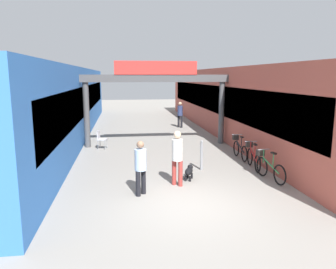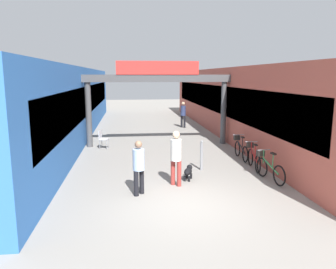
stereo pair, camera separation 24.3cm
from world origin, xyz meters
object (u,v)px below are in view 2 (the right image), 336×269
bicycle_green_nearest (269,167)px  bicycle_black_third (240,148)px  pedestrian_companion (139,164)px  pedestrian_with_dog (176,154)px  pedestrian_carrying_crate (183,113)px  bicycle_red_second (253,157)px  bollard_post_metal (202,155)px  dog_on_leash (188,171)px  cafe_chair_aluminium_nearer (102,138)px

bicycle_green_nearest → bicycle_black_third: 2.89m
bicycle_green_nearest → bicycle_black_third: same height
bicycle_black_third → pedestrian_companion: bearing=-139.2°
pedestrian_with_dog → bicycle_black_third: (3.16, 3.06, -0.57)m
pedestrian_with_dog → pedestrian_carrying_crate: size_ratio=1.01×
bicycle_red_second → bollard_post_metal: bearing=179.2°
pedestrian_with_dog → bollard_post_metal: bearing=53.4°
dog_on_leash → cafe_chair_aluminium_nearer: bearing=122.0°
pedestrian_with_dog → bollard_post_metal: 2.02m
cafe_chair_aluminium_nearer → pedestrian_carrying_crate: bearing=50.8°
bollard_post_metal → bicycle_red_second: bearing=-0.8°
pedestrian_carrying_crate → bicycle_black_third: (1.00, -8.59, -0.55)m
pedestrian_companion → bicycle_green_nearest: (4.32, 0.86, -0.48)m
pedestrian_companion → dog_on_leash: pedestrian_companion is taller
pedestrian_with_dog → cafe_chair_aluminium_nearer: 6.31m
bicycle_red_second → bicycle_black_third: same height
bicycle_red_second → pedestrian_companion: bearing=-152.5°
bicycle_green_nearest → bicycle_red_second: 1.39m
bicycle_red_second → pedestrian_carrying_crate: bearing=95.6°
pedestrian_with_dog → pedestrian_companion: (-1.19, -0.69, -0.09)m
cafe_chair_aluminium_nearer → bicycle_black_third: bearing=-24.0°
bollard_post_metal → cafe_chair_aluminium_nearer: bearing=133.6°
pedestrian_with_dog → bollard_post_metal: (1.18, 1.58, -0.44)m
bollard_post_metal → cafe_chair_aluminium_nearer: (-3.89, 4.09, -0.03)m
pedestrian_companion → bollard_post_metal: (2.36, 2.28, -0.35)m
pedestrian_carrying_crate → bicycle_black_third: bearing=-83.3°
bicycle_green_nearest → cafe_chair_aluminium_nearer: size_ratio=1.89×
bicycle_red_second → bollard_post_metal: (-1.96, 0.03, 0.13)m
bicycle_red_second → bicycle_green_nearest: bearing=-90.5°
bicycle_black_third → bicycle_red_second: bearing=-90.8°
pedestrian_with_dog → dog_on_leash: pedestrian_with_dog is taller
bollard_post_metal → pedestrian_with_dog: bearing=-126.6°
pedestrian_carrying_crate → bollard_post_metal: (-0.98, -10.06, -0.42)m
bicycle_green_nearest → bollard_post_metal: size_ratio=1.51×
bicycle_red_second → pedestrian_with_dog: bearing=-153.6°
pedestrian_with_dog → pedestrian_companion: size_ratio=1.09×
bicycle_red_second → cafe_chair_aluminium_nearer: bearing=144.9°
pedestrian_with_dog → bicycle_black_third: 4.43m
bicycle_green_nearest → pedestrian_companion: bearing=-168.7°
pedestrian_with_dog → pedestrian_carrying_crate: pedestrian_with_dog is taller
pedestrian_with_dog → bicycle_black_third: bearing=44.0°
bicycle_red_second → bicycle_black_third: 1.50m
dog_on_leash → bicycle_black_third: size_ratio=0.39×
dog_on_leash → bollard_post_metal: bollard_post_metal is taller
bicycle_black_third → bollard_post_metal: (-1.99, -1.47, 0.13)m
pedestrian_with_dog → pedestrian_companion: bearing=-149.7°
dog_on_leash → bicycle_green_nearest: (2.63, -0.37, 0.15)m
bicycle_green_nearest → cafe_chair_aluminium_nearer: 8.03m
pedestrian_companion → pedestrian_with_dog: bearing=30.3°
pedestrian_companion → bollard_post_metal: pedestrian_companion is taller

